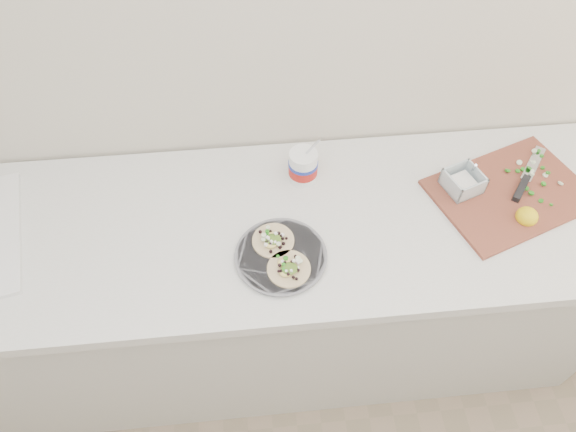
{
  "coord_description": "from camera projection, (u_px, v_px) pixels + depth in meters",
  "views": [
    {
      "loc": [
        0.01,
        0.51,
        2.13
      ],
      "look_at": [
        0.09,
        1.39,
        0.96
      ],
      "focal_mm": 32.0,
      "sensor_mm": 36.0,
      "label": 1
    }
  ],
  "objects": [
    {
      "name": "cutboard",
      "position": [
        507.0,
        189.0,
        1.58
      ],
      "size": [
        0.55,
        0.46,
        0.07
      ],
      "rotation": [
        0.0,
        0.0,
        0.35
      ],
      "color": "brown",
      "rests_on": "counter"
    },
    {
      "name": "taco_plate",
      "position": [
        281.0,
        254.0,
        1.44
      ],
      "size": [
        0.26,
        0.26,
        0.04
      ],
      "rotation": [
        0.0,
        0.0,
        0.08
      ],
      "color": "slate",
      "rests_on": "counter"
    },
    {
      "name": "tub",
      "position": [
        304.0,
        164.0,
        1.58
      ],
      "size": [
        0.09,
        0.09,
        0.21
      ],
      "rotation": [
        0.0,
        0.0,
        -0.42
      ],
      "color": "white",
      "rests_on": "counter"
    },
    {
      "name": "counter",
      "position": [
        262.0,
        293.0,
        1.89
      ],
      "size": [
        2.44,
        0.66,
        0.9
      ],
      "color": "beige",
      "rests_on": "ground"
    }
  ]
}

